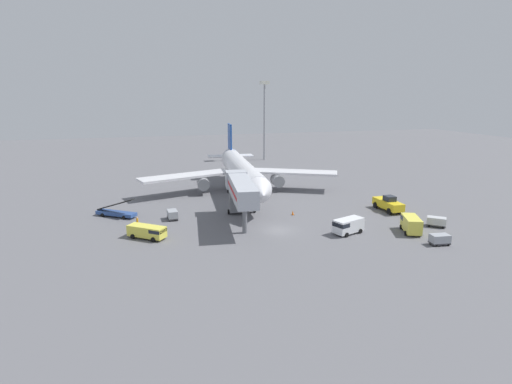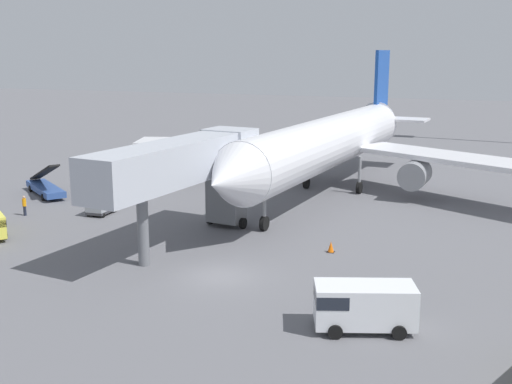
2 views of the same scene
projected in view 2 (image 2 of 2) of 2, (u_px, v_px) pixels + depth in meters
ground_plane at (220, 276)px, 37.19m from camera, size 300.00×300.00×0.00m
airplane_at_gate at (331, 142)px, 58.41m from camera, size 41.63×43.91×13.01m
jet_bridge at (187, 166)px, 42.30m from camera, size 5.14×16.62×7.29m
belt_loader_truck at (45, 187)px, 58.12m from camera, size 6.79×5.58×3.34m
service_van_mid_center at (362, 304)px, 29.80m from camera, size 5.11×3.51×2.22m
baggage_cart_rear_right at (101, 204)px, 51.17m from camera, size 1.63×2.56×1.53m
ground_crew_worker_foreground at (24, 205)px, 50.77m from camera, size 0.37×0.37×1.62m
safety_cone_alpha at (331, 247)px, 41.58m from camera, size 0.48×0.48×0.74m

